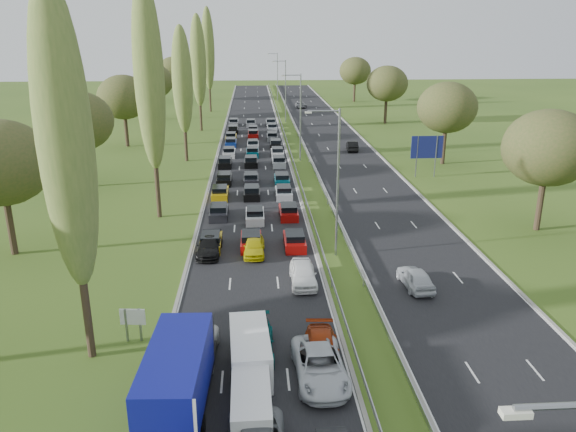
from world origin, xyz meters
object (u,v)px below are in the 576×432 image
object	(u,v)px
near_car_3	(209,246)
white_van_rear	(250,349)
near_car_2	(196,349)
info_sign	(133,320)
white_van_front	(251,402)
direction_sign	(427,149)
blue_lorry	(180,374)

from	to	relation	value
near_car_3	white_van_rear	bearing A→B (deg)	-76.11
near_car_2	info_sign	size ratio (longest dim) A/B	2.30
near_car_3	white_van_front	world-z (taller)	white_van_front
direction_sign	near_car_2	bearing A→B (deg)	-122.14
near_car_2	near_car_3	xyz separation A→B (m)	(-0.35, 15.68, 0.01)
near_car_2	direction_sign	world-z (taller)	direction_sign
white_van_front	info_sign	distance (m)	10.29
white_van_front	direction_sign	world-z (taller)	direction_sign
white_van_front	white_van_rear	size ratio (longest dim) A/B	0.88
white_van_rear	direction_sign	xyz separation A→B (m)	(21.90, 40.52, 2.48)
near_car_3	direction_sign	size ratio (longest dim) A/B	0.90
near_car_3	near_car_2	bearing A→B (deg)	-86.38
white_van_front	info_sign	xyz separation A→B (m)	(-6.96, 7.57, 0.41)
blue_lorry	info_sign	distance (m)	7.60
blue_lorry	info_sign	world-z (taller)	blue_lorry
direction_sign	info_sign	bearing A→B (deg)	-127.59
near_car_2	direction_sign	bearing A→B (deg)	60.44
near_car_2	near_car_3	bearing A→B (deg)	93.86
near_car_2	white_van_rear	size ratio (longest dim) A/B	0.91
near_car_2	near_car_3	size ratio (longest dim) A/B	1.03
white_van_front	direction_sign	bearing A→B (deg)	63.26
near_car_2	white_van_rear	xyz separation A→B (m)	(3.03, -0.85, 0.40)
info_sign	direction_sign	size ratio (longest dim) A/B	0.40
near_car_3	blue_lorry	distance (m)	20.13
white_van_front	info_sign	size ratio (longest dim) A/B	2.22
blue_lorry	white_van_rear	size ratio (longest dim) A/B	1.76
white_van_rear	direction_sign	size ratio (longest dim) A/B	1.02
white_van_front	direction_sign	distance (m)	50.06
blue_lorry	white_van_rear	bearing A→B (deg)	49.56
white_van_rear	info_sign	xyz separation A→B (m)	(-6.90, 3.12, 0.28)
near_car_3	info_sign	bearing A→B (deg)	-102.38
near_car_2	blue_lorry	world-z (taller)	blue_lorry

